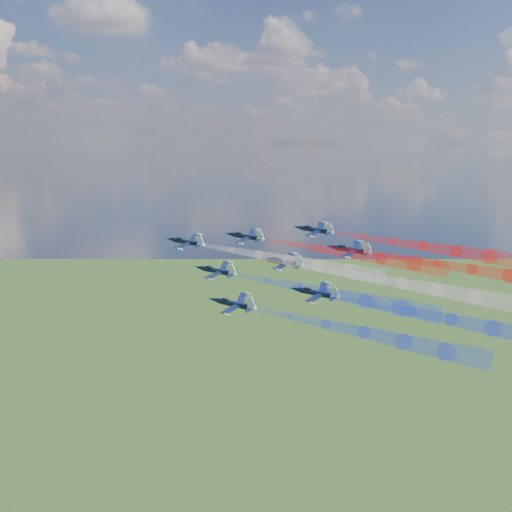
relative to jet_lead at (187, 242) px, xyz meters
name	(u,v)px	position (x,y,z in m)	size (l,w,h in m)	color
jet_lead	(187,242)	(0.00, 0.00, 0.00)	(9.07, 11.34, 3.02)	black
trail_lead	(288,260)	(17.31, -20.73, -2.17)	(3.78, 44.18, 3.78)	white
jet_inner_left	(217,271)	(2.22, -15.69, -4.39)	(9.07, 11.34, 3.02)	black
trail_inner_left	(331,293)	(19.53, -36.43, -6.56)	(3.78, 44.18, 3.78)	#1B39EA
jet_inner_right	(246,237)	(14.48, -2.62, 0.86)	(9.07, 11.34, 3.02)	black
trail_inner_right	(350,254)	(31.79, -23.35, -1.30)	(3.78, 44.18, 3.78)	red
jet_outer_left	(234,304)	(0.41, -31.15, -8.11)	(9.07, 11.34, 3.02)	black
trail_outer_left	(364,333)	(17.72, -51.88, -10.27)	(3.78, 44.18, 3.78)	#1B39EA
jet_center_third	(284,262)	(17.12, -18.90, -2.90)	(9.07, 11.34, 3.02)	black
trail_center_third	(401,283)	(34.43, -39.63, -5.07)	(3.78, 44.18, 3.78)	white
jet_outer_right	(315,230)	(31.18, -7.53, 2.27)	(9.07, 11.34, 3.02)	black
trail_outer_right	(423,246)	(48.50, -28.26, 0.10)	(3.78, 44.18, 3.78)	red
jet_rear_left	(316,293)	(17.19, -34.60, -6.65)	(9.07, 11.34, 3.02)	black
trail_rear_left	(451,320)	(34.50, -55.33, -8.82)	(3.78, 44.18, 3.78)	#1B39EA
jet_rear_right	(351,250)	(32.42, -22.61, -0.51)	(9.07, 11.34, 3.02)	black
trail_rear_right	(473,270)	(49.73, -43.34, -2.67)	(3.78, 44.18, 3.78)	red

